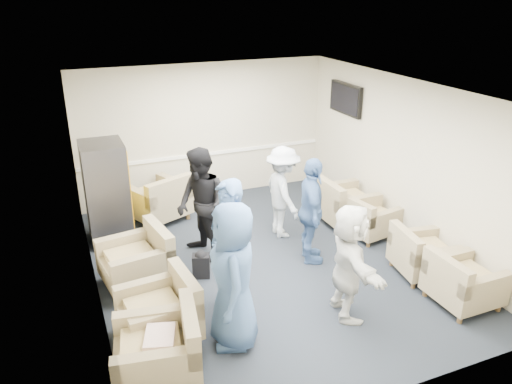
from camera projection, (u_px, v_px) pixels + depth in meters
name	position (u px, v px, depth m)	size (l,w,h in m)	color
floor	(265.00, 263.00, 7.81)	(6.00, 6.00, 0.00)	black
ceiling	(266.00, 91.00, 6.79)	(6.00, 6.00, 0.00)	silver
back_wall	(205.00, 132.00, 9.86)	(5.00, 0.02, 2.70)	beige
front_wall	(392.00, 288.00, 4.74)	(5.00, 0.02, 2.70)	beige
left_wall	(88.00, 210.00, 6.41)	(0.02, 6.00, 2.70)	beige
right_wall	(405.00, 162.00, 8.19)	(0.02, 6.00, 2.70)	beige
chair_rail	(206.00, 154.00, 10.02)	(4.98, 0.04, 0.06)	white
tv	(346.00, 99.00, 9.44)	(0.10, 1.00, 0.58)	black
armchair_left_near	(162.00, 352.00, 5.37)	(1.03, 1.03, 0.72)	#8A7A59
armchair_left_mid	(163.00, 313.00, 6.04)	(0.94, 0.94, 0.69)	#8A7A59
armchair_left_far	(140.00, 262.00, 7.14)	(1.03, 1.03, 0.72)	#8A7A59
armchair_right_near	(461.00, 284.00, 6.68)	(0.81, 0.81, 0.65)	#8A7A59
armchair_right_midnear	(420.00, 255.00, 7.40)	(0.92, 0.92, 0.64)	#8A7A59
armchair_right_midfar	(368.00, 220.00, 8.56)	(0.88, 0.88, 0.61)	#8A7A59
armchair_right_far	(343.00, 205.00, 9.00)	(0.90, 0.90, 0.72)	#8A7A59
armchair_corner	(160.00, 201.00, 9.12)	(1.25, 1.25, 0.76)	#8A7A59
vending_machine	(107.00, 193.00, 8.25)	(0.70, 0.81, 1.71)	#54535B
backpack	(201.00, 263.00, 7.37)	(0.30, 0.25, 0.43)	black
pillow	(160.00, 339.00, 5.31)	(0.41, 0.31, 0.12)	white
person_front_left	(233.00, 276.00, 5.76)	(0.89, 0.58, 1.82)	#3C5D92
person_mid_left	(229.00, 249.00, 6.32)	(0.68, 0.45, 1.86)	#3C5D92
person_back_left	(201.00, 205.00, 7.66)	(0.87, 0.68, 1.80)	black
person_back_right	(283.00, 192.00, 8.42)	(1.03, 0.59, 1.59)	white
person_mid_right	(311.00, 211.00, 7.59)	(0.99, 0.41, 1.69)	#3C5D92
person_front_right	(349.00, 262.00, 6.31)	(1.45, 0.46, 1.56)	silver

